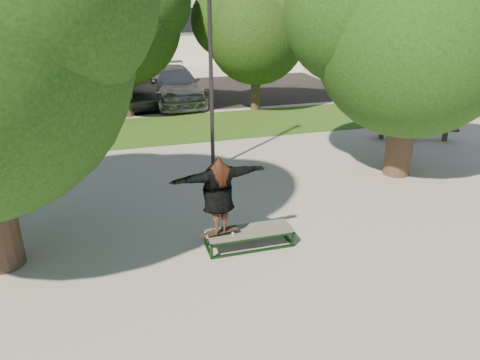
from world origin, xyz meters
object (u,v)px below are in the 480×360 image
object	(u,v)px
car_silver_a	(17,95)
car_dark	(65,93)
tree_right	(411,27)
car_grey	(128,86)
grind_box	(249,238)
bench	(414,129)
lamppost	(211,61)
car_silver_b	(174,85)

from	to	relation	value
car_silver_a	car_dark	xyz separation A→B (m)	(1.93, -0.04, 0.00)
tree_right	car_grey	bearing A→B (deg)	120.53
grind_box	bench	size ratio (longest dim) A/B	0.62
lamppost	grind_box	size ratio (longest dim) A/B	3.39
bench	car_grey	bearing A→B (deg)	160.32
tree_right	grind_box	xyz separation A→B (m)	(-5.27, -2.80, -3.90)
car_silver_a	car_silver_b	bearing A→B (deg)	10.09
lamppost	car_silver_b	xyz separation A→B (m)	(0.32, 9.09, -2.35)
lamppost	car_silver_a	distance (m)	11.20
lamppost	car_dark	world-z (taller)	lamppost
lamppost	car_silver_b	distance (m)	9.40
lamppost	bench	size ratio (longest dim) A/B	2.11
lamppost	grind_box	bearing A→B (deg)	-94.32
tree_right	car_grey	size ratio (longest dim) A/B	1.16
grind_box	car_dark	size ratio (longest dim) A/B	0.39
car_grey	car_silver_b	size ratio (longest dim) A/B	1.02
bench	car_dark	bearing A→B (deg)	169.67
car_grey	car_silver_b	world-z (taller)	car_silver_b
lamppost	car_grey	bearing A→B (deg)	100.66
car_silver_b	tree_right	bearing A→B (deg)	-68.83
tree_right	bench	xyz separation A→B (m)	(2.58, 2.63, -3.71)
bench	car_dark	xyz separation A→B (m)	(-12.03, 8.08, 0.39)
car_silver_b	car_grey	bearing A→B (deg)	169.27
grind_box	bench	world-z (taller)	bench
car_dark	car_grey	size ratio (longest dim) A/B	0.83
lamppost	car_silver_a	size ratio (longest dim) A/B	1.35
car_dark	car_silver_b	world-z (taller)	car_silver_b
car_silver_a	car_grey	xyz separation A→B (m)	(4.68, 0.61, 0.01)
tree_right	grind_box	bearing A→B (deg)	-152.00
lamppost	grind_box	xyz separation A→B (m)	(-0.36, -4.72, -2.96)
car_grey	tree_right	bearing A→B (deg)	-70.38
car_grey	car_silver_b	bearing A→B (deg)	-20.14
grind_box	bench	xyz separation A→B (m)	(7.86, 5.43, 0.19)
grind_box	bench	distance (m)	9.55
lamppost	car_grey	distance (m)	9.89
bench	car_silver_a	bearing A→B (deg)	173.39
car_silver_a	car_silver_b	world-z (taller)	car_silver_b
tree_right	car_silver_a	world-z (taller)	tree_right
lamppost	car_silver_b	bearing A→B (deg)	88.00
car_silver_a	lamppost	bearing A→B (deg)	-45.96
car_silver_a	tree_right	bearing A→B (deg)	-35.52
tree_right	bench	world-z (taller)	tree_right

